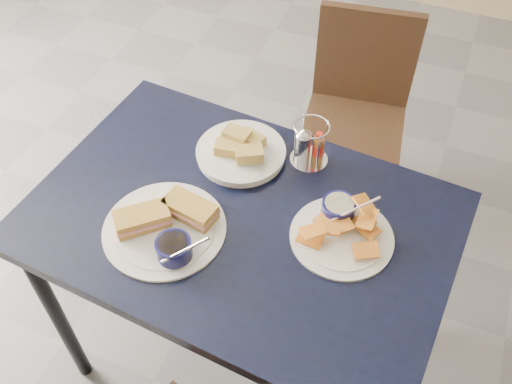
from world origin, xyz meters
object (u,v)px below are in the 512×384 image
at_px(dining_table, 240,233).
at_px(chair_far, 361,101).
at_px(condiment_caddy, 309,145).
at_px(sandwich_plate, 167,226).
at_px(bread_basket, 241,151).
at_px(plantain_plate, 341,226).

bearing_deg(dining_table, chair_far, 82.48).
bearing_deg(chair_far, condiment_caddy, -92.07).
distance_m(dining_table, sandwich_plate, 0.22).
bearing_deg(chair_far, dining_table, -97.52).
height_order(bread_basket, condiment_caddy, condiment_caddy).
relative_size(sandwich_plate, bread_basket, 1.27).
relative_size(dining_table, condiment_caddy, 8.63).
distance_m(sandwich_plate, plantain_plate, 0.45).
height_order(chair_far, bread_basket, bread_basket).
xyz_separation_m(dining_table, chair_far, (0.12, 0.92, -0.21)).
bearing_deg(dining_table, sandwich_plate, -143.60).
distance_m(plantain_plate, bread_basket, 0.38).
distance_m(chair_far, condiment_caddy, 0.73).
relative_size(bread_basket, condiment_caddy, 1.88).
distance_m(dining_table, chair_far, 0.95).
xyz_separation_m(sandwich_plate, bread_basket, (0.07, 0.33, -0.00)).
height_order(plantain_plate, bread_basket, plantain_plate).
xyz_separation_m(chair_far, plantain_plate, (0.14, -0.87, 0.30)).
bearing_deg(dining_table, condiment_caddy, 69.99).
bearing_deg(bread_basket, sandwich_plate, -102.17).
distance_m(bread_basket, condiment_caddy, 0.20).
height_order(dining_table, bread_basket, bread_basket).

